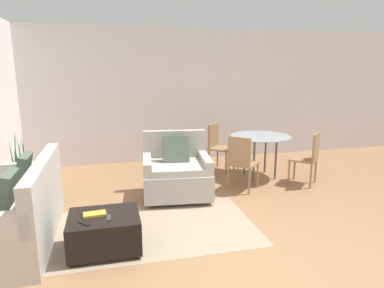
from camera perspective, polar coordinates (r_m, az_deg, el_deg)
name	(u,v)px	position (r m, az deg, el deg)	size (l,w,h in m)	color
ground_plane	(246,251)	(3.93, 8.94, -17.26)	(20.00, 20.00, 0.00)	#936B47
wall_back	(174,96)	(7.24, -2.95, 8.05)	(12.00, 0.06, 2.75)	white
area_rug	(150,229)	(4.39, -6.99, -13.83)	(2.60, 1.52, 0.01)	gray
couch	(15,215)	(4.42, -27.38, -10.48)	(0.91, 1.86, 0.94)	#B2ADA3
armchair	(176,173)	(5.27, -2.62, -4.85)	(1.09, 1.02, 0.97)	#B2ADA3
ottoman	(105,231)	(3.93, -14.37, -13.88)	(0.75, 0.62, 0.40)	black
book_stack	(95,214)	(3.89, -15.92, -11.16)	(0.25, 0.15, 0.03)	gold
tv_remote_primary	(109,218)	(3.78, -13.71, -11.83)	(0.05, 0.15, 0.01)	#333338
tv_remote_secondary	(84,223)	(3.72, -17.51, -12.51)	(0.13, 0.14, 0.01)	black
potted_plant	(22,183)	(5.69, -26.54, -5.91)	(0.33, 0.33, 1.07)	maroon
dining_table	(261,141)	(6.25, 11.36, 0.54)	(1.07, 1.07, 0.76)	#99A8AD
dining_chair_near_left	(241,160)	(5.50, 8.25, -2.59)	(0.59, 0.59, 0.90)	#93704C
dining_chair_near_right	(309,155)	(6.06, 18.92, -1.76)	(0.59, 0.59, 0.90)	#93704C
dining_chair_far_left	(218,144)	(6.61, 4.33, 0.06)	(0.59, 0.59, 0.90)	#93704C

